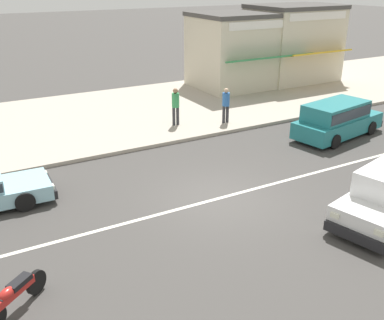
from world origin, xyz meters
TOP-DOWN VIEW (x-y plane):
  - ground_plane at (0.00, 0.00)m, footprint 160.00×160.00m
  - lane_centre_stripe at (0.00, 0.00)m, footprint 50.40×0.14m
  - kerb_strip at (0.00, 10.12)m, footprint 68.00×10.00m
  - minivan_teal_5 at (7.62, 2.49)m, footprint 4.76×2.46m
  - motorcycle_0 at (-6.53, -2.28)m, footprint 1.46×1.21m
  - pedestrian_mid_kerb at (4.26, 6.18)m, footprint 0.34×0.34m
  - pedestrian_by_shop at (2.05, 7.00)m, footprint 0.34×0.34m
  - shopfront_corner_warung at (13.20, 12.03)m, footprint 5.33×4.97m
  - shopfront_mid_block at (9.60, 12.19)m, footprint 6.46×5.06m

SIDE VIEW (x-z plane):
  - ground_plane at x=0.00m, z-range 0.00..0.00m
  - lane_centre_stripe at x=0.00m, z-range 0.00..0.01m
  - kerb_strip at x=0.00m, z-range 0.00..0.15m
  - motorcycle_0 at x=-6.53m, z-range 0.02..0.82m
  - minivan_teal_5 at x=7.62m, z-range 0.06..1.63m
  - pedestrian_mid_kerb at x=4.26m, z-range 0.29..1.93m
  - pedestrian_by_shop at x=2.05m, z-range 0.30..2.02m
  - shopfront_mid_block at x=9.60m, z-range 0.16..4.55m
  - shopfront_corner_warung at x=13.20m, z-range 0.16..4.87m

